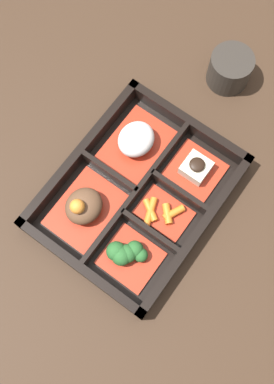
{
  "coord_description": "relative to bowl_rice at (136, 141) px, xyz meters",
  "views": [
    {
      "loc": [
        -0.17,
        -0.13,
        0.72
      ],
      "look_at": [
        0.0,
        0.0,
        0.03
      ],
      "focal_mm": 42.0,
      "sensor_mm": 36.0,
      "label": 1
    }
  ],
  "objects": [
    {
      "name": "tea_cup",
      "position": [
        0.21,
        -0.06,
        0.0
      ],
      "size": [
        0.08,
        0.08,
        0.06
      ],
      "color": "#2D2823",
      "rests_on": "ground_plane"
    },
    {
      "name": "bowl_carrots",
      "position": [
        -0.07,
        -0.1,
        -0.01
      ],
      "size": [
        0.07,
        0.09,
        0.02
      ],
      "color": "#B22D19",
      "rests_on": "bento_base"
    },
    {
      "name": "bowl_rice",
      "position": [
        0.0,
        0.0,
        0.0
      ],
      "size": [
        0.12,
        0.09,
        0.05
      ],
      "color": "#B22D19",
      "rests_on": "bento_base"
    },
    {
      "name": "bento_base",
      "position": [
        -0.07,
        -0.05,
        -0.02
      ],
      "size": [
        0.31,
        0.25,
        0.01
      ],
      "color": "black",
      "rests_on": "ground_plane"
    },
    {
      "name": "ground_plane",
      "position": [
        -0.07,
        -0.05,
        -0.03
      ],
      "size": [
        3.0,
        3.0,
        0.0
      ],
      "primitive_type": "plane",
      "color": "#382619"
    },
    {
      "name": "bowl_greens",
      "position": [
        -0.16,
        -0.1,
        -0.0
      ],
      "size": [
        0.08,
        0.09,
        0.04
      ],
      "color": "#B22D19",
      "rests_on": "bento_base"
    },
    {
      "name": "bowl_tofu",
      "position": [
        0.02,
        -0.11,
        -0.01
      ],
      "size": [
        0.08,
        0.09,
        0.04
      ],
      "color": "#B22D19",
      "rests_on": "bento_base"
    },
    {
      "name": "bowl_stew",
      "position": [
        -0.14,
        0.0,
        -0.0
      ],
      "size": [
        0.12,
        0.09,
        0.06
      ],
      "color": "#B22D19",
      "rests_on": "bento_base"
    },
    {
      "name": "bento_rim",
      "position": [
        -0.07,
        -0.06,
        -0.01
      ],
      "size": [
        0.31,
        0.25,
        0.04
      ],
      "color": "black",
      "rests_on": "ground_plane"
    }
  ]
}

